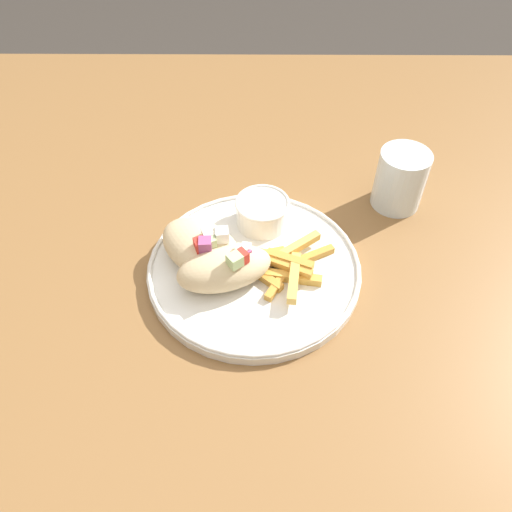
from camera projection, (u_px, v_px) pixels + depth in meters
ground_plane at (258, 459)px, 1.29m from camera, size 10.00×10.00×0.00m
table at (260, 295)px, 0.77m from camera, size 1.23×1.23×0.78m
plate at (256, 268)px, 0.69m from camera, size 0.29×0.29×0.02m
pita_sandwich_near at (227, 268)px, 0.65m from camera, size 0.14×0.10×0.06m
pita_sandwich_far at (204, 248)px, 0.67m from camera, size 0.15×0.15×0.06m
fries_pile at (286, 265)px, 0.67m from camera, size 0.14×0.12×0.02m
sauce_ramekin at (264, 211)px, 0.72m from camera, size 0.08×0.08×0.04m
water_glass at (401, 182)px, 0.76m from camera, size 0.08×0.08×0.09m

